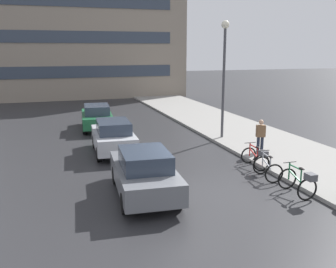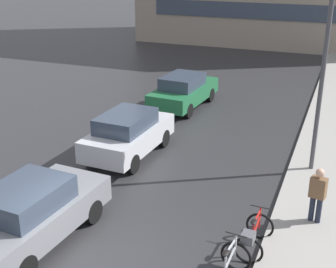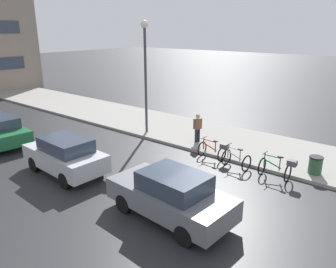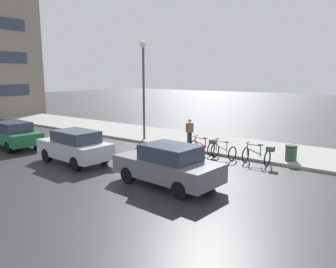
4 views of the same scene
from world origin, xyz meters
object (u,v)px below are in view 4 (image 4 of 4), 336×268
(bicycle_third, at_px, (205,146))
(car_green, at_px, (13,134))
(bicycle_second, at_px, (223,151))
(trash_bin, at_px, (291,154))
(car_silver, at_px, (75,146))
(streetlamp, at_px, (144,77))
(car_grey, at_px, (168,165))
(pedestrian, at_px, (190,131))
(bicycle_nearest, at_px, (259,154))

(bicycle_third, distance_m, car_green, 11.10)
(bicycle_second, relative_size, trash_bin, 1.34)
(car_silver, distance_m, car_green, 5.74)
(streetlamp, height_order, trash_bin, streetlamp)
(car_grey, bearing_deg, streetlamp, 47.31)
(bicycle_third, distance_m, car_silver, 6.60)
(pedestrian, bearing_deg, streetlamp, 96.84)
(car_silver, relative_size, pedestrian, 2.39)
(bicycle_nearest, xyz_separation_m, pedestrian, (1.47, 4.87, 0.42))
(bicycle_second, height_order, car_green, car_green)
(bicycle_nearest, distance_m, car_silver, 8.69)
(car_silver, relative_size, trash_bin, 4.52)
(bicycle_second, relative_size, pedestrian, 0.71)
(car_grey, bearing_deg, car_green, 90.65)
(bicycle_third, bearing_deg, car_green, 118.11)
(bicycle_second, relative_size, car_silver, 0.30)
(pedestrian, bearing_deg, car_green, 128.97)
(car_grey, xyz_separation_m, streetlamp, (5.95, 6.46, 3.27))
(bicycle_third, bearing_deg, trash_bin, -76.82)
(bicycle_nearest, xyz_separation_m, trash_bin, (1.20, -1.08, -0.07))
(car_grey, xyz_separation_m, pedestrian, (6.34, 3.24, 0.13))
(pedestrian, xyz_separation_m, streetlamp, (-0.39, 3.22, 3.15))
(bicycle_nearest, xyz_separation_m, bicycle_third, (0.23, 3.08, -0.03))
(bicycle_second, height_order, car_silver, car_silver)
(bicycle_nearest, relative_size, car_silver, 0.36)
(trash_bin, bearing_deg, bicycle_nearest, 137.94)
(car_silver, height_order, pedestrian, pedestrian)
(streetlamp, bearing_deg, car_green, 141.85)
(car_silver, bearing_deg, car_green, 90.32)
(bicycle_third, xyz_separation_m, streetlamp, (0.85, 5.01, 3.59))
(car_grey, height_order, streetlamp, streetlamp)
(car_green, bearing_deg, car_grey, -89.35)
(bicycle_second, xyz_separation_m, streetlamp, (1.13, 6.25, 3.67))
(car_grey, height_order, car_silver, car_grey)
(bicycle_third, xyz_separation_m, car_silver, (-5.20, 4.05, 0.33))
(bicycle_nearest, height_order, bicycle_third, bicycle_nearest)
(bicycle_third, height_order, car_grey, car_grey)
(car_silver, bearing_deg, streetlamp, 9.05)
(bicycle_nearest, height_order, streetlamp, streetlamp)
(bicycle_second, relative_size, car_green, 0.27)
(bicycle_third, bearing_deg, bicycle_nearest, -94.22)
(car_green, xyz_separation_m, trash_bin, (6.20, -13.95, -0.33))
(bicycle_third, bearing_deg, pedestrian, 55.33)
(car_grey, distance_m, streetlamp, 9.37)
(bicycle_third, bearing_deg, car_grey, -164.19)
(trash_bin, bearing_deg, pedestrian, 87.45)
(car_silver, bearing_deg, bicycle_third, -37.91)
(car_silver, xyz_separation_m, pedestrian, (6.44, -2.26, 0.11))
(car_grey, bearing_deg, bicycle_second, 2.38)
(bicycle_nearest, distance_m, car_grey, 5.15)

